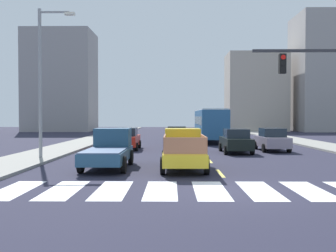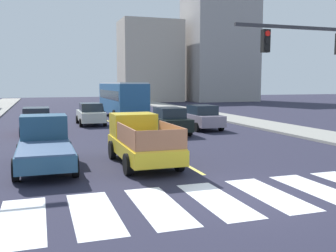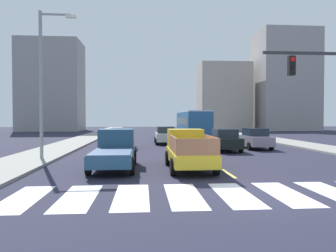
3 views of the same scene
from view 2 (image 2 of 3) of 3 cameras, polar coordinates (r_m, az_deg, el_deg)
ground_plane at (r=11.57m, az=11.13°, el=-10.31°), size 160.00×160.00×0.00m
sidewalk_right at (r=32.26m, az=12.16°, el=0.58°), size 3.43×110.00×0.15m
crosswalk_stripe_1 at (r=10.18m, az=-20.93°, el=-12.97°), size 1.13×3.57×0.01m
crosswalk_stripe_2 at (r=10.23m, az=-10.98°, el=-12.54°), size 1.13×3.57×0.01m
crosswalk_stripe_3 at (r=10.58m, az=-1.46°, el=-11.78°), size 1.13×3.57×0.01m
crosswalk_stripe_4 at (r=11.18m, az=7.20°, el=-10.82°), size 1.13×3.57×0.01m
crosswalk_stripe_5 at (r=12.00m, az=14.77°, el=-9.76°), size 1.13×3.57×0.01m
crosswalk_stripe_6 at (r=13.00m, az=21.23°, el=-8.73°), size 1.13×3.57×0.01m
lane_dash_0 at (r=15.05m, az=3.56°, el=-6.25°), size 0.16×2.40×0.01m
lane_dash_1 at (r=19.69m, az=-1.91°, el=-3.21°), size 0.16×2.40×0.01m
lane_dash_2 at (r=24.47m, az=-5.25°, el=-1.32°), size 0.16×2.40×0.01m
lane_dash_3 at (r=29.32m, az=-7.49°, el=-0.05°), size 0.16×2.40×0.01m
lane_dash_4 at (r=34.22m, az=-9.09°, el=0.85°), size 0.16×2.40×0.01m
lane_dash_5 at (r=39.14m, az=-10.29°, el=1.53°), size 0.16×2.40×0.01m
lane_dash_6 at (r=44.08m, az=-11.22°, el=2.06°), size 0.16×2.40×0.01m
lane_dash_7 at (r=49.03m, az=-11.96°, el=2.48°), size 0.16×2.40×0.01m
pickup_stakebed at (r=15.90m, az=-4.14°, el=-2.14°), size 2.18×5.20×1.96m
pickup_dark at (r=15.82m, az=-17.86°, el=-2.54°), size 2.18×5.20×1.96m
city_bus at (r=36.08m, az=-6.91°, el=4.28°), size 2.72×10.80×3.32m
sedan_near_left at (r=27.36m, az=4.98°, el=1.31°), size 2.02×4.40×1.72m
sedan_mid at (r=26.17m, az=-18.95°, el=0.75°), size 2.02×4.40×1.72m
sedan_near_right at (r=24.77m, az=0.13°, el=0.80°), size 2.02×4.40×1.72m
sedan_far at (r=30.71m, az=-11.43°, el=1.77°), size 2.02×4.40×1.72m
tower_tall_centre at (r=70.48m, az=7.63°, el=11.98°), size 11.58×9.56×20.25m
block_mid_left at (r=67.25m, az=-2.66°, el=9.54°), size 10.30×7.05×13.79m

